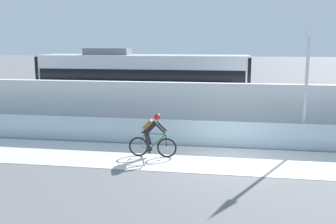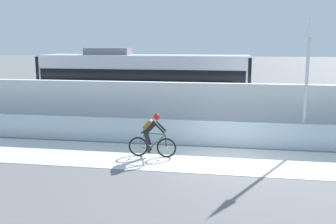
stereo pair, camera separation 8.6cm
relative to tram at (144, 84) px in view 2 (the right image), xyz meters
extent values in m
plane|color=slate|center=(4.66, -6.85, -1.89)|extent=(200.00, 200.00, 0.00)
cube|color=silver|center=(4.66, -6.85, -1.89)|extent=(32.00, 3.20, 0.01)
cube|color=silver|center=(4.66, -5.00, -1.38)|extent=(32.00, 0.05, 1.03)
cube|color=white|center=(4.66, -3.20, -0.71)|extent=(32.00, 0.36, 2.36)
cube|color=#595654|center=(4.66, -0.72, -1.89)|extent=(32.00, 0.08, 0.01)
cube|color=#595654|center=(4.66, 0.72, -1.89)|extent=(32.00, 0.08, 0.01)
cube|color=silver|center=(0.02, 0.00, 0.01)|extent=(11.00, 2.50, 3.10)
cube|color=black|center=(0.02, 0.00, 0.36)|extent=(10.56, 2.54, 1.04)
cube|color=#4C4C51|center=(0.02, 0.00, -1.36)|extent=(10.78, 2.53, 0.28)
cube|color=slate|center=(-1.96, 0.00, 1.74)|extent=(2.40, 1.10, 0.36)
cube|color=#232326|center=(-3.50, 0.00, -1.53)|extent=(1.40, 1.88, 0.20)
cylinder|color=black|center=(-3.50, -0.72, -1.59)|extent=(0.60, 0.10, 0.60)
cylinder|color=black|center=(-3.50, 0.72, -1.59)|extent=(0.60, 0.10, 0.60)
cube|color=#232326|center=(3.54, 0.00, -1.53)|extent=(1.40, 1.88, 0.20)
cylinder|color=black|center=(3.54, -0.72, -1.59)|extent=(0.60, 0.10, 0.60)
cylinder|color=black|center=(3.54, 0.72, -1.59)|extent=(0.60, 0.10, 0.60)
cube|color=black|center=(-5.43, 0.00, 0.01)|extent=(0.16, 2.54, 2.94)
cube|color=black|center=(5.47, 0.00, 0.01)|extent=(0.16, 2.54, 2.94)
torus|color=black|center=(2.41, -6.85, -1.53)|extent=(0.72, 0.06, 0.72)
cylinder|color=#99999E|center=(2.41, -6.85, -1.53)|extent=(0.07, 0.10, 0.07)
torus|color=black|center=(1.36, -6.85, -1.53)|extent=(0.72, 0.06, 0.72)
cylinder|color=#99999E|center=(1.36, -6.85, -1.53)|extent=(0.07, 0.10, 0.07)
cylinder|color=#337233|center=(2.07, -6.85, -1.32)|extent=(0.60, 0.04, 0.58)
cylinder|color=#337233|center=(1.69, -6.85, -1.30)|extent=(0.22, 0.04, 0.59)
cylinder|color=#337233|center=(1.98, -6.85, -1.03)|extent=(0.76, 0.04, 0.07)
cylinder|color=#337233|center=(1.57, -6.85, -1.56)|extent=(0.43, 0.03, 0.09)
cylinder|color=#337233|center=(1.48, -6.85, -1.27)|extent=(0.27, 0.02, 0.53)
cylinder|color=black|center=(2.38, -6.85, -1.29)|extent=(0.08, 0.03, 0.49)
cube|color=black|center=(1.60, -6.85, -0.99)|extent=(0.24, 0.10, 0.05)
cylinder|color=black|center=(2.36, -6.85, -0.94)|extent=(0.03, 0.58, 0.03)
cylinder|color=#262628|center=(1.78, -6.85, -1.59)|extent=(0.18, 0.02, 0.18)
cube|color=black|center=(1.82, -6.85, -0.78)|extent=(0.50, 0.28, 0.51)
cube|color=#8C5919|center=(1.73, -6.85, -0.69)|extent=(0.38, 0.30, 0.38)
sphere|color=#997051|center=(2.06, -6.85, -0.43)|extent=(0.20, 0.20, 0.20)
sphere|color=red|center=(2.06, -6.85, -0.40)|extent=(0.23, 0.23, 0.23)
cylinder|color=black|center=(2.18, -7.01, -0.77)|extent=(0.41, 0.08, 0.41)
cylinder|color=black|center=(2.18, -6.69, -0.77)|extent=(0.41, 0.08, 0.41)
cylinder|color=black|center=(1.71, -6.94, -1.35)|extent=(0.25, 0.11, 0.79)
cylinder|color=black|center=(1.71, -6.76, -1.21)|extent=(0.25, 0.11, 0.52)
cylinder|color=gray|center=(7.49, -4.70, -1.79)|extent=(0.24, 0.24, 0.20)
cylinder|color=silver|center=(7.49, -4.70, 0.31)|extent=(0.12, 0.12, 4.20)
cone|color=white|center=(7.49, -4.70, 2.86)|extent=(0.28, 0.28, 0.90)
camera|label=1|loc=(4.68, -20.34, 2.25)|focal=41.84mm
camera|label=2|loc=(4.77, -20.32, 2.25)|focal=41.84mm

